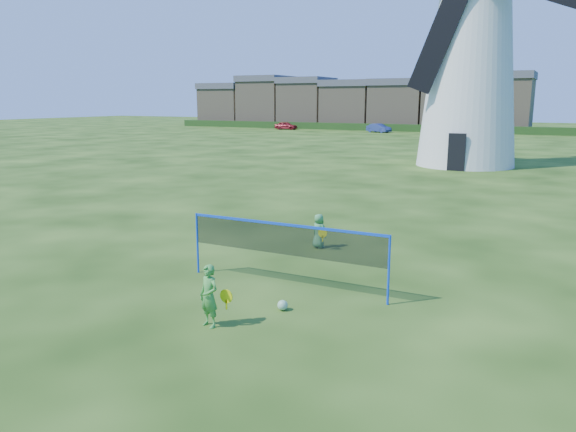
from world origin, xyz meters
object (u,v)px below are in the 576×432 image
at_px(player_girl, 209,296).
at_px(player_boy, 319,231).
at_px(windmill, 471,63).
at_px(car_left, 286,126).
at_px(badminton_net, 285,240).
at_px(play_ball, 283,305).
at_px(car_right, 379,128).

xyz_separation_m(player_girl, player_boy, (-0.49, 6.33, -0.11)).
height_order(windmill, car_left, windmill).
relative_size(badminton_net, play_ball, 22.95).
xyz_separation_m(windmill, player_boy, (-0.20, -23.78, -6.18)).
bearing_deg(car_left, play_ball, -155.41).
relative_size(play_ball, car_left, 0.06).
xyz_separation_m(play_ball, car_left, (-33.20, 64.69, 0.48)).
distance_m(badminton_net, play_ball, 1.79).
distance_m(badminton_net, car_left, 71.26).
bearing_deg(car_right, player_girl, -140.88).
bearing_deg(car_right, windmill, -129.73).
distance_m(windmill, car_left, 48.56).
bearing_deg(car_left, windmill, -140.89).
xyz_separation_m(player_boy, car_right, (-17.09, 58.86, 0.09)).
relative_size(windmill, badminton_net, 3.93).
bearing_deg(player_girl, player_boy, 109.00).
xyz_separation_m(badminton_net, player_girl, (-0.25, -2.71, -0.52)).
bearing_deg(player_boy, car_right, -49.70).
xyz_separation_m(badminton_net, play_ball, (0.63, -1.32, -1.03)).
xyz_separation_m(badminton_net, player_boy, (-0.73, 3.62, -0.63)).
height_order(player_girl, car_right, player_girl).
bearing_deg(play_ball, car_left, 117.17).
bearing_deg(car_left, player_girl, -156.51).
height_order(windmill, badminton_net, windmill).
height_order(play_ball, car_right, car_right).
bearing_deg(windmill, car_right, 116.23).
bearing_deg(windmill, play_ball, -87.68).
relative_size(badminton_net, car_right, 1.39).
bearing_deg(play_ball, player_boy, 105.43).
bearing_deg(player_boy, car_left, -37.84).
bearing_deg(windmill, badminton_net, -88.88).
height_order(badminton_net, player_girl, badminton_net).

